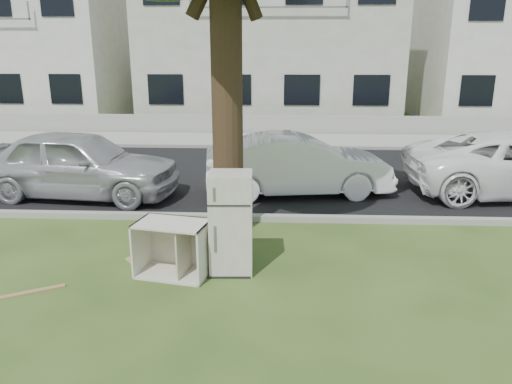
{
  "coord_description": "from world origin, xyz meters",
  "views": [
    {
      "loc": [
        0.51,
        -6.84,
        3.35
      ],
      "look_at": [
        0.16,
        0.6,
        1.14
      ],
      "focal_mm": 35.0,
      "sensor_mm": 36.0,
      "label": 1
    }
  ],
  "objects_px": {
    "cabinet": "(173,248)",
    "car_left": "(79,164)",
    "fridge": "(231,223)",
    "car_center": "(298,165)"
  },
  "relations": [
    {
      "from": "cabinet",
      "to": "car_center",
      "type": "relative_size",
      "value": 0.25
    },
    {
      "from": "cabinet",
      "to": "car_left",
      "type": "relative_size",
      "value": 0.24
    },
    {
      "from": "car_center",
      "to": "fridge",
      "type": "bearing_deg",
      "value": 156.32
    },
    {
      "from": "fridge",
      "to": "car_left",
      "type": "height_order",
      "value": "fridge"
    },
    {
      "from": "car_center",
      "to": "car_left",
      "type": "height_order",
      "value": "car_left"
    },
    {
      "from": "car_left",
      "to": "fridge",
      "type": "bearing_deg",
      "value": -128.5
    },
    {
      "from": "cabinet",
      "to": "fridge",
      "type": "bearing_deg",
      "value": 23.11
    },
    {
      "from": "cabinet",
      "to": "car_left",
      "type": "bearing_deg",
      "value": 138.91
    },
    {
      "from": "fridge",
      "to": "cabinet",
      "type": "height_order",
      "value": "fridge"
    },
    {
      "from": "car_left",
      "to": "car_center",
      "type": "bearing_deg",
      "value": -79.44
    }
  ]
}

